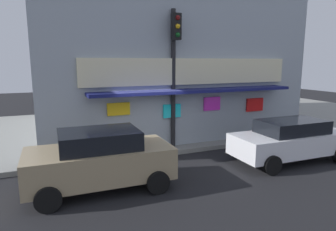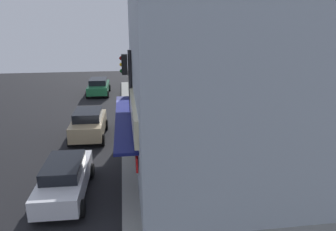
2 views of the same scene
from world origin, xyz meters
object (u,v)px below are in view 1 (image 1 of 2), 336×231
at_px(fire_hydrant, 132,141).
at_px(parked_car_tan, 100,159).
at_px(parked_car_white, 291,140).
at_px(potted_plant_by_doorway, 150,123).
at_px(traffic_light, 174,61).
at_px(pedestrian, 49,128).
at_px(trash_can, 236,124).

relative_size(fire_hydrant, parked_car_tan, 0.19).
bearing_deg(parked_car_white, parked_car_tan, 177.47).
bearing_deg(parked_car_tan, potted_plant_by_doorway, 55.16).
height_order(traffic_light, potted_plant_by_doorway, traffic_light).
height_order(pedestrian, potted_plant_by_doorway, pedestrian).
xyz_separation_m(fire_hydrant, parked_car_white, (5.00, -3.03, 0.25)).
bearing_deg(pedestrian, parked_car_tan, -71.46).
relative_size(trash_can, pedestrian, 0.43).
bearing_deg(traffic_light, potted_plant_by_doorway, 98.71).
relative_size(trash_can, parked_car_white, 0.17).
xyz_separation_m(traffic_light, parked_car_tan, (-3.36, -2.41, -2.70)).
distance_m(fire_hydrant, trash_can, 5.57).
xyz_separation_m(trash_can, potted_plant_by_doorway, (-4.17, 0.71, 0.26)).
distance_m(pedestrian, potted_plant_by_doorway, 4.35).
distance_m(potted_plant_by_doorway, parked_car_tan, 5.35).
height_order(fire_hydrant, parked_car_tan, parked_car_tan).
xyz_separation_m(trash_can, parked_car_tan, (-7.22, -3.68, 0.32)).
xyz_separation_m(fire_hydrant, pedestrian, (-2.95, 0.92, 0.58)).
bearing_deg(pedestrian, parked_car_white, -26.37).
distance_m(fire_hydrant, parked_car_white, 5.85).
xyz_separation_m(potted_plant_by_doorway, parked_car_tan, (-3.06, -4.39, 0.06)).
relative_size(trash_can, potted_plant_by_doorway, 0.68).
bearing_deg(parked_car_tan, fire_hydrant, 57.65).
xyz_separation_m(trash_can, parked_car_white, (-0.49, -3.98, 0.24)).
distance_m(fire_hydrant, potted_plant_by_doorway, 2.14).
bearing_deg(trash_can, fire_hydrant, -170.17).
height_order(trash_can, pedestrian, pedestrian).
distance_m(traffic_light, trash_can, 5.06).
distance_m(trash_can, parked_car_tan, 8.11).
bearing_deg(pedestrian, fire_hydrant, -17.24).
height_order(fire_hydrant, parked_car_white, parked_car_white).
distance_m(pedestrian, parked_car_tan, 3.85).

